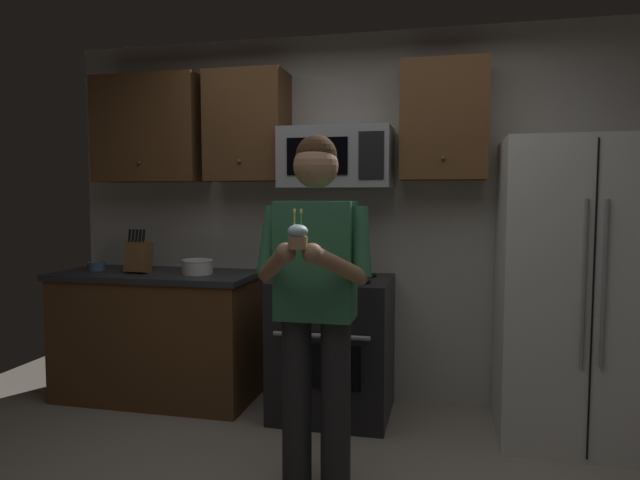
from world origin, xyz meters
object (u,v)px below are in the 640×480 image
Objects in this scene: bowl_large_white at (197,266)px; cupcake at (298,236)px; oven_range at (333,346)px; refrigerator at (578,291)px; person at (315,292)px; knife_block at (139,256)px; microwave at (337,158)px; bowl_small_colored at (97,266)px.

cupcake is (1.08, -1.29, 0.32)m from bowl_large_white.
oven_range is 1.56m from refrigerator.
bowl_large_white is (-0.97, -0.01, 0.51)m from oven_range.
person is at bearing 90.00° from cupcake.
knife_block is at bearing 179.81° from refrigerator.
knife_block is at bearing -178.80° from oven_range.
refrigerator is at bearing -6.03° from microwave.
bowl_large_white is (0.44, 0.02, -0.06)m from knife_block.
person is at bearing -84.26° from microwave.
bowl_large_white is at bearing -179.63° from oven_range.
person is at bearing -146.34° from refrigerator.
refrigerator reaches higher than cupcake.
knife_block is (-2.91, 0.01, 0.14)m from refrigerator.
bowl_small_colored is 2.32m from cupcake.
refrigerator reaches higher than oven_range.
cupcake reaches higher than oven_range.
microwave reaches higher than oven_range.
refrigerator reaches higher than person.
knife_block is 1.99m from cupcake.
refrigerator is at bearing -1.50° from oven_range.
oven_range is at bearing 94.82° from cupcake.
bowl_large_white is at bearing 3.04° from knife_block.
cupcake is at bearing -85.59° from microwave.
knife_block is 0.38m from bowl_small_colored.
knife_block is at bearing -6.53° from bowl_small_colored.
microwave is 5.56× the size of bowl_small_colored.
microwave is 1.31m from person.
microwave is 1.48m from cupcake.
bowl_large_white is at bearing 138.36° from person.
refrigerator reaches higher than bowl_small_colored.
person is at bearing -41.64° from bowl_large_white.
microwave is (0.00, 0.12, 1.26)m from oven_range.
refrigerator is 1.67m from person.
bowl_large_white is 1.44m from person.
bowl_small_colored is at bearing 178.65° from bowl_large_white.
bowl_small_colored is (-0.37, 0.04, -0.08)m from knife_block.
refrigerator is (1.50, -0.16, -0.82)m from microwave.
microwave is 1.72m from refrigerator.
cupcake is (0.11, -1.41, -0.43)m from microwave.
bowl_small_colored is at bearing -176.57° from microwave.
cupcake is at bearing -85.18° from oven_range.
refrigerator is 1.91m from cupcake.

